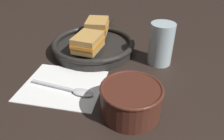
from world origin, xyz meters
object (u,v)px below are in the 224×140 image
at_px(drinking_glass, 161,44).
at_px(sandwich_near_right, 97,26).
at_px(spoon, 74,90).
at_px(sandwich_near_left, 88,42).
at_px(skillet, 94,45).
at_px(soup_bowl, 131,99).

bearing_deg(drinking_glass, sandwich_near_right, 163.35).
relative_size(spoon, sandwich_near_right, 1.62).
distance_m(spoon, drinking_glass, 0.29).
bearing_deg(sandwich_near_left, sandwich_near_right, 99.66).
xyz_separation_m(spoon, skillet, (-0.04, 0.23, 0.01)).
bearing_deg(skillet, sandwich_near_left, -80.47).
distance_m(soup_bowl, skillet, 0.31).
height_order(spoon, drinking_glass, drinking_glass).
relative_size(soup_bowl, sandwich_near_right, 1.24).
relative_size(skillet, drinking_glass, 3.07).
height_order(skillet, sandwich_near_left, sandwich_near_left).
bearing_deg(sandwich_near_left, soup_bowl, -45.36).
relative_size(spoon, skillet, 0.46).
xyz_separation_m(spoon, sandwich_near_left, (-0.03, 0.16, 0.06)).
xyz_separation_m(soup_bowl, spoon, (-0.15, 0.02, -0.03)).
relative_size(sandwich_near_left, sandwich_near_right, 0.89).
relative_size(spoon, sandwich_near_left, 1.82).
xyz_separation_m(skillet, sandwich_near_left, (0.01, -0.07, 0.04)).
height_order(skillet, drinking_glass, drinking_glass).
relative_size(soup_bowl, skillet, 0.35).
relative_size(soup_bowl, sandwich_near_left, 1.40).
bearing_deg(skillet, soup_bowl, -52.52).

